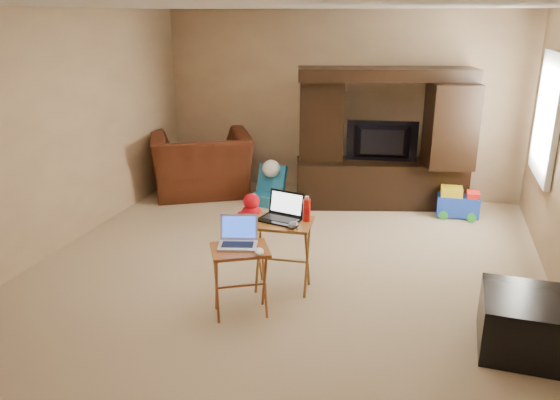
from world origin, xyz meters
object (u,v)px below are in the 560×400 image
(laptop_left, at_px, (237,233))
(laptop_right, at_px, (279,208))
(child_rocker, at_px, (269,185))
(tray_table_right, at_px, (283,256))
(entertainment_center, at_px, (383,139))
(ottoman, at_px, (528,324))
(water_bottle, at_px, (307,210))
(recliner, at_px, (201,164))
(mouse_right, at_px, (293,225))
(tray_table_left, at_px, (241,282))
(television, at_px, (382,142))
(plush_toy, at_px, (251,210))
(mouse_left, at_px, (259,252))
(push_toy, at_px, (458,202))

(laptop_left, distance_m, laptop_right, 0.56)
(child_rocker, xyz_separation_m, tray_table_right, (0.84, -2.27, 0.08))
(entertainment_center, bearing_deg, ottoman, -79.48)
(child_rocker, relative_size, water_bottle, 2.51)
(recliner, height_order, tray_table_right, recliner)
(mouse_right, distance_m, water_bottle, 0.22)
(tray_table_left, height_order, water_bottle, water_bottle)
(television, relative_size, water_bottle, 4.45)
(plush_toy, xyz_separation_m, laptop_left, (0.55, -1.92, 0.52))
(tray_table_left, distance_m, mouse_left, 0.39)
(laptop_left, bearing_deg, water_bottle, 38.35)
(tray_table_right, bearing_deg, mouse_left, -96.51)
(ottoman, height_order, mouse_left, mouse_left)
(entertainment_center, height_order, television, entertainment_center)
(entertainment_center, relative_size, laptop_left, 6.95)
(tray_table_left, xyz_separation_m, water_bottle, (0.42, 0.61, 0.47))
(recliner, height_order, mouse_left, recliner)
(push_toy, distance_m, ottoman, 2.92)
(recliner, relative_size, laptop_right, 3.83)
(push_toy, height_order, laptop_right, laptop_right)
(ottoman, bearing_deg, plush_toy, 146.89)
(television, distance_m, mouse_left, 3.27)
(laptop_left, height_order, mouse_left, laptop_left)
(ottoman, xyz_separation_m, tray_table_right, (-2.04, 0.43, 0.12))
(tray_table_right, relative_size, laptop_right, 1.91)
(child_rocker, xyz_separation_m, water_bottle, (1.04, -2.19, 0.51))
(entertainment_center, xyz_separation_m, ottoman, (1.45, -3.07, -0.68))
(television, bearing_deg, entertainment_center, -98.21)
(television, xyz_separation_m, tray_table_left, (-0.81, -3.13, -0.56))
(recliner, distance_m, mouse_left, 3.57)
(television, bearing_deg, mouse_right, 72.12)
(tray_table_right, bearing_deg, entertainment_center, 73.49)
(tray_table_left, xyz_separation_m, tray_table_right, (0.22, 0.53, 0.03))
(entertainment_center, bearing_deg, laptop_right, -118.29)
(entertainment_center, relative_size, television, 2.41)
(tray_table_left, height_order, laptop_right, laptop_right)
(child_rocker, height_order, mouse_right, mouse_right)
(water_bottle, bearing_deg, entertainment_center, 81.27)
(entertainment_center, distance_m, push_toy, 1.24)
(mouse_left, height_order, mouse_right, mouse_right)
(recliner, distance_m, ottoman, 4.87)
(push_toy, bearing_deg, laptop_left, -123.72)
(child_rocker, distance_m, laptop_left, 2.87)
(child_rocker, bearing_deg, tray_table_left, -68.11)
(push_toy, height_order, tray_table_right, tray_table_right)
(child_rocker, bearing_deg, entertainment_center, 24.22)
(plush_toy, height_order, mouse_right, mouse_right)
(ottoman, distance_m, laptop_left, 2.35)
(television, height_order, mouse_left, television)
(child_rocker, xyz_separation_m, laptop_left, (0.59, -2.77, 0.47))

